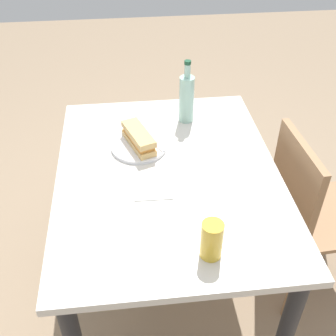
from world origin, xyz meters
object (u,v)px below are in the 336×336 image
at_px(dining_table, 168,195).
at_px(knife_near, 149,140).
at_px(plate_near, 139,146).
at_px(water_bottle, 187,98).
at_px(chair_far, 309,211).
at_px(baguette_sandwich_near, 139,138).
at_px(beer_glass, 212,240).

bearing_deg(dining_table, knife_near, -163.68).
distance_m(plate_near, water_bottle, 0.31).
bearing_deg(knife_near, chair_far, 73.40).
xyz_separation_m(plate_near, baguette_sandwich_near, (-0.00, 0.00, 0.04)).
bearing_deg(dining_table, chair_far, 89.57).
xyz_separation_m(knife_near, water_bottle, (-0.17, 0.18, 0.10)).
bearing_deg(dining_table, beer_glass, 11.60).
bearing_deg(knife_near, baguette_sandwich_near, -57.77).
bearing_deg(chair_far, beer_glass, -52.69).
bearing_deg(plate_near, water_bottle, 130.67).
bearing_deg(knife_near, beer_glass, 13.15).
relative_size(chair_far, baguette_sandwich_near, 3.96).
xyz_separation_m(dining_table, plate_near, (-0.17, -0.10, 0.13)).
bearing_deg(chair_far, baguette_sandwich_near, -103.66).
bearing_deg(knife_near, plate_near, -57.77).
xyz_separation_m(knife_near, beer_glass, (0.61, 0.14, 0.05)).
height_order(chair_far, beer_glass, beer_glass).
distance_m(dining_table, beer_glass, 0.46).
xyz_separation_m(chair_far, knife_near, (-0.20, -0.68, 0.29)).
relative_size(plate_near, water_bottle, 0.81).
bearing_deg(plate_near, beer_glass, 17.63).
relative_size(chair_far, beer_glass, 6.55).
relative_size(water_bottle, beer_glass, 2.17).
bearing_deg(beer_glass, chair_far, 127.31).
relative_size(baguette_sandwich_near, knife_near, 1.37).
bearing_deg(knife_near, dining_table, 16.32).
bearing_deg(water_bottle, beer_glass, -2.80).
bearing_deg(baguette_sandwich_near, plate_near, 0.00).
height_order(dining_table, baguette_sandwich_near, baguette_sandwich_near).
relative_size(chair_far, knife_near, 5.41).
relative_size(chair_far, plate_near, 3.74).
bearing_deg(chair_far, dining_table, -90.43).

